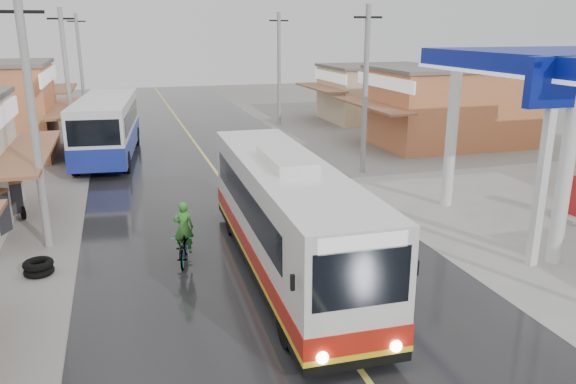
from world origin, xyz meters
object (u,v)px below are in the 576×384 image
cyclist (184,242)px  second_bus (107,127)px  coach_bus (286,216)px  tricycle_near (0,195)px  tyre_stack (39,267)px

cyclist → second_bus: bearing=109.2°
coach_bus → second_bus: coach_bus is taller
tricycle_near → cyclist: bearing=-66.8°
cyclist → tyre_stack: 4.24m
coach_bus → cyclist: size_ratio=5.70×
tricycle_near → tyre_stack: size_ratio=2.48×
second_bus → tyre_stack: size_ratio=11.76×
second_bus → tyre_stack: 15.29m
cyclist → tyre_stack: size_ratio=2.32×
coach_bus → tricycle_near: (-8.93, 7.92, -0.85)m
cyclist → tyre_stack: (-4.20, 0.35, -0.44)m
tricycle_near → tyre_stack: tricycle_near is taller
second_bus → cyclist: size_ratio=5.08×
cyclist → tricycle_near: (-6.12, 6.40, 0.20)m
coach_bus → second_bus: 17.68m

